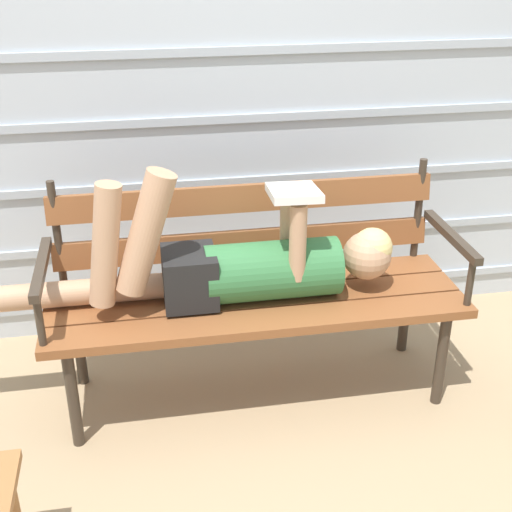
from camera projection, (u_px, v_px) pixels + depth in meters
name	position (u px, v px, depth m)	size (l,w,h in m)	color
ground_plane	(260.00, 404.00, 2.83)	(12.00, 12.00, 0.00)	tan
house_siding	(230.00, 84.00, 2.96)	(5.08, 0.08, 2.28)	#B2BCC6
park_bench	(253.00, 279.00, 2.75)	(1.62, 0.52, 0.89)	brown
reclining_person	(232.00, 264.00, 2.62)	(1.75, 0.26, 0.57)	#33703D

